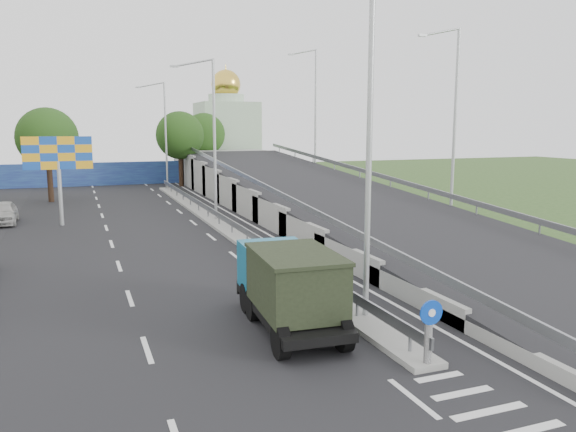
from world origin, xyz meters
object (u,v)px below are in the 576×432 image
lamp_post_far (164,129)px  billboard (58,158)px  church (227,133)px  sign_bollard (429,332)px  dump_truck (288,283)px  parked_car_e (2,213)px  lamp_post_near (364,137)px  lamp_post_mid (211,131)px

lamp_post_far → billboard: size_ratio=1.83×
church → sign_bollard: bearing=-99.8°
dump_truck → parked_car_e: bearing=117.4°
lamp_post_near → church: church is taller
lamp_post_near → dump_truck: bearing=171.4°
church → parked_car_e: church is taller
lamp_post_mid → church: 35.41m
lamp_post_mid → lamp_post_far: size_ratio=1.00×
lamp_post_near → billboard: (-9.11, 22.00, -1.62)m
billboard → dump_truck: 22.87m
lamp_post_far → parked_car_e: (-12.63, -16.10, -5.08)m
sign_bollard → parked_car_e: (-12.52, 27.72, -0.31)m
lamp_post_mid → church: size_ratio=0.73×
church → dump_truck: size_ratio=2.36×
lamp_post_mid → dump_truck: 20.27m
church → lamp_post_near: bearing=-100.4°
lamp_post_near → parked_car_e: bearing=117.9°
lamp_post_near → lamp_post_far: (0.00, 40.00, 0.00)m
lamp_post_far → parked_car_e: 21.09m
lamp_post_mid → lamp_post_far: bearing=90.0°
lamp_post_far → billboard: bearing=-116.8°
lamp_post_mid → dump_truck: size_ratio=1.72×
lamp_post_near → church: 54.90m
church → billboard: size_ratio=2.51×
lamp_post_near → dump_truck: size_ratio=1.72×
church → billboard: bearing=-120.7°
billboard → parked_car_e: bearing=151.7°
lamp_post_near → billboard: size_ratio=1.83×
lamp_post_near → lamp_post_far: size_ratio=1.00×
church → parked_car_e: size_ratio=3.24×
church → dump_truck: church is taller
lamp_post_mid → billboard: lamp_post_mid is taller
sign_bollard → dump_truck: (-2.19, 4.17, 0.36)m
lamp_post_far → church: (9.89, 14.00, -0.50)m
sign_bollard → lamp_post_far: 44.08m
billboard → dump_truck: bearing=-72.5°
lamp_post_mid → lamp_post_far: same height
sign_bollard → church: 58.84m
billboard → dump_truck: (6.81, -21.65, -2.79)m
parked_car_e → lamp_post_mid: bearing=-18.5°
lamp_post_near → lamp_post_mid: bearing=90.0°
dump_truck → parked_car_e: 25.72m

